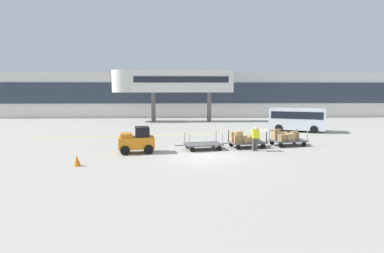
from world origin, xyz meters
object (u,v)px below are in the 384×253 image
at_px(baggage_cart_lead, 203,144).
at_px(baggage_cart_middle, 245,139).
at_px(shuttle_van, 297,118).
at_px(safety_cone_near, 77,161).
at_px(baggage_tug, 137,141).
at_px(baggage_handler, 255,137).
at_px(baggage_cart_tail, 286,138).

distance_m(baggage_cart_lead, baggage_cart_middle, 2.88).
bearing_deg(baggage_cart_middle, shuttle_van, 51.00).
height_order(baggage_cart_lead, safety_cone_near, baggage_cart_lead).
relative_size(baggage_tug, baggage_cart_middle, 0.74).
bearing_deg(baggage_handler, safety_cone_near, -160.64).
bearing_deg(baggage_cart_lead, baggage_cart_middle, 12.26).
bearing_deg(shuttle_van, baggage_cart_middle, -129.00).
height_order(baggage_tug, baggage_handler, baggage_tug).
distance_m(baggage_cart_tail, baggage_handler, 3.18).
distance_m(baggage_tug, shuttle_van, 16.25).
bearing_deg(baggage_cart_tail, baggage_cart_lead, -167.63).
relative_size(baggage_cart_middle, baggage_cart_tail, 1.00).
xyz_separation_m(baggage_cart_lead, shuttle_van, (9.20, 8.51, 0.89)).
bearing_deg(safety_cone_near, baggage_cart_tail, 23.12).
distance_m(baggage_tug, baggage_cart_tail, 10.06).
bearing_deg(baggage_cart_tail, baggage_tug, -167.80).
xyz_separation_m(baggage_cart_middle, safety_cone_near, (-9.41, -4.63, -0.27)).
relative_size(baggage_cart_middle, shuttle_van, 0.60).
height_order(baggage_cart_middle, safety_cone_near, baggage_cart_middle).
xyz_separation_m(baggage_handler, safety_cone_near, (-9.79, -3.44, -0.59)).
bearing_deg(baggage_cart_tail, baggage_cart_middle, -167.53).
xyz_separation_m(baggage_tug, baggage_cart_lead, (4.07, 0.86, -0.41)).
xyz_separation_m(baggage_cart_lead, baggage_handler, (3.19, -0.57, 0.52)).
height_order(baggage_tug, baggage_cart_middle, baggage_tug).
bearing_deg(safety_cone_near, baggage_handler, 19.36).
relative_size(baggage_cart_lead, baggage_cart_middle, 1.00).
relative_size(baggage_cart_lead, baggage_handler, 1.97).
height_order(baggage_tug, safety_cone_near, baggage_tug).
height_order(baggage_handler, shuttle_van, shuttle_van).
distance_m(baggage_cart_lead, baggage_cart_tail, 5.90).
bearing_deg(baggage_tug, baggage_cart_lead, 11.95).
bearing_deg(baggage_cart_middle, baggage_cart_tail, 12.47).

